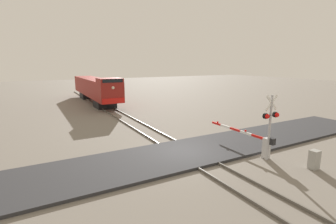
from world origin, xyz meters
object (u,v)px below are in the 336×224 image
(locomotive, at_px, (95,88))
(utility_cabinet, at_px, (314,160))
(crossing_signal, at_px, (270,120))
(crossing_gate, at_px, (258,142))

(locomotive, relative_size, utility_cabinet, 17.17)
(crossing_signal, bearing_deg, crossing_gate, 81.62)
(utility_cabinet, bearing_deg, crossing_signal, 119.67)
(crossing_signal, xyz_separation_m, utility_cabinet, (1.20, -2.10, -1.94))
(locomotive, distance_m, crossing_gate, 27.02)
(crossing_signal, bearing_deg, locomotive, 97.75)
(locomotive, bearing_deg, utility_cabinet, -80.53)
(locomotive, distance_m, crossing_signal, 27.88)
(locomotive, relative_size, crossing_signal, 4.59)
(locomotive, bearing_deg, crossing_signal, -82.25)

